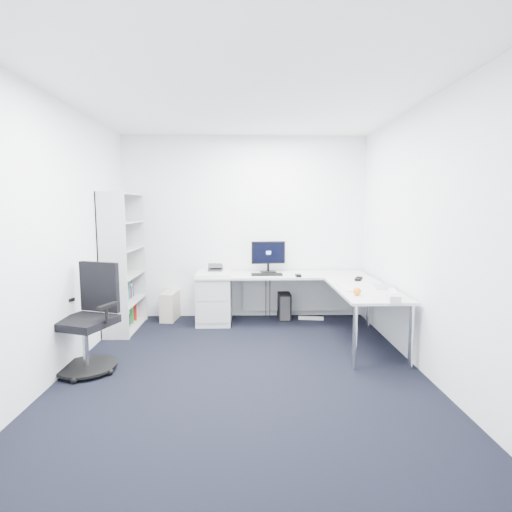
{
  "coord_description": "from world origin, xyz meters",
  "views": [
    {
      "loc": [
        0.03,
        -3.9,
        1.65
      ],
      "look_at": [
        0.15,
        1.05,
        1.05
      ],
      "focal_mm": 28.0,
      "sensor_mm": 36.0,
      "label": 1
    }
  ],
  "objects_px": {
    "l_desk": "(285,304)",
    "laptop": "(385,278)",
    "task_chair": "(84,319)",
    "bookshelf": "(123,262)",
    "monitor": "(268,257)"
  },
  "relations": [
    {
      "from": "l_desk",
      "to": "laptop",
      "type": "xyz_separation_m",
      "value": [
        1.12,
        -0.66,
        0.46
      ]
    },
    {
      "from": "l_desk",
      "to": "task_chair",
      "type": "distance_m",
      "value": 2.56
    },
    {
      "from": "bookshelf",
      "to": "l_desk",
      "type": "bearing_deg",
      "value": -1.32
    },
    {
      "from": "l_desk",
      "to": "bookshelf",
      "type": "height_order",
      "value": "bookshelf"
    },
    {
      "from": "task_chair",
      "to": "laptop",
      "type": "bearing_deg",
      "value": 32.22
    },
    {
      "from": "bookshelf",
      "to": "monitor",
      "type": "height_order",
      "value": "bookshelf"
    },
    {
      "from": "bookshelf",
      "to": "monitor",
      "type": "xyz_separation_m",
      "value": [
        1.97,
        0.4,
        0.02
      ]
    },
    {
      "from": "laptop",
      "to": "task_chair",
      "type": "bearing_deg",
      "value": -159.05
    },
    {
      "from": "monitor",
      "to": "task_chair",
      "type": "bearing_deg",
      "value": -142.94
    },
    {
      "from": "task_chair",
      "to": "l_desk",
      "type": "bearing_deg",
      "value": 52.6
    },
    {
      "from": "monitor",
      "to": "laptop",
      "type": "xyz_separation_m",
      "value": [
        1.32,
        -1.11,
        -0.13
      ]
    },
    {
      "from": "bookshelf",
      "to": "laptop",
      "type": "distance_m",
      "value": 3.38
    },
    {
      "from": "bookshelf",
      "to": "laptop",
      "type": "bearing_deg",
      "value": -12.14
    },
    {
      "from": "l_desk",
      "to": "monitor",
      "type": "relative_size",
      "value": 4.89
    },
    {
      "from": "laptop",
      "to": "monitor",
      "type": "bearing_deg",
      "value": 148.4
    }
  ]
}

